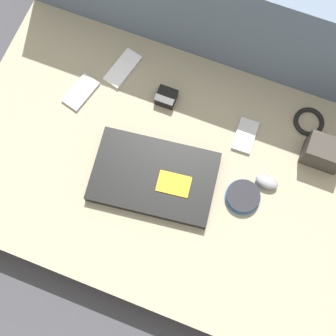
# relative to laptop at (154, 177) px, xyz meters

# --- Properties ---
(ground_plane) EXTENTS (8.00, 8.00, 0.00)m
(ground_plane) POSITION_rel_laptop_xyz_m (0.03, 0.04, -0.12)
(ground_plane) COLOR #38383D
(couch_seat) EXTENTS (1.19, 0.74, 0.11)m
(couch_seat) POSITION_rel_laptop_xyz_m (0.03, 0.04, -0.07)
(couch_seat) COLOR gray
(couch_seat) RESTS_ON ground_plane
(couch_backrest) EXTENTS (1.19, 0.20, 0.45)m
(couch_backrest) POSITION_rel_laptop_xyz_m (0.03, 0.51, 0.10)
(couch_backrest) COLOR slate
(couch_backrest) RESTS_ON ground_plane
(laptop) EXTENTS (0.36, 0.26, 0.03)m
(laptop) POSITION_rel_laptop_xyz_m (0.00, 0.00, 0.00)
(laptop) COLOR black
(laptop) RESTS_ON couch_seat
(computer_mouse) EXTENTS (0.07, 0.04, 0.03)m
(computer_mouse) POSITION_rel_laptop_xyz_m (0.30, 0.10, 0.00)
(computer_mouse) COLOR gray
(computer_mouse) RESTS_ON couch_seat
(speaker_puck) EXTENTS (0.10, 0.10, 0.02)m
(speaker_puck) POSITION_rel_laptop_xyz_m (0.25, 0.03, -0.00)
(speaker_puck) COLOR #1E569E
(speaker_puck) RESTS_ON couch_seat
(phone_silver) EXTENTS (0.08, 0.12, 0.01)m
(phone_silver) POSITION_rel_laptop_xyz_m (-0.30, 0.17, -0.01)
(phone_silver) COLOR #B7B7BC
(phone_silver) RESTS_ON couch_seat
(phone_black) EXTENTS (0.08, 0.14, 0.01)m
(phone_black) POSITION_rel_laptop_xyz_m (-0.21, 0.28, -0.01)
(phone_black) COLOR silver
(phone_black) RESTS_ON couch_seat
(phone_small) EXTENTS (0.06, 0.10, 0.01)m
(phone_small) POSITION_rel_laptop_xyz_m (0.20, 0.21, -0.01)
(phone_small) COLOR #B7B7BC
(phone_small) RESTS_ON couch_seat
(camera_pouch) EXTENTS (0.11, 0.07, 0.09)m
(camera_pouch) POSITION_rel_laptop_xyz_m (0.42, 0.23, 0.03)
(camera_pouch) COLOR #38332D
(camera_pouch) RESTS_ON couch_seat
(charger_brick) EXTENTS (0.06, 0.05, 0.03)m
(charger_brick) POSITION_rel_laptop_xyz_m (-0.06, 0.24, 0.00)
(charger_brick) COLOR black
(charger_brick) RESTS_ON couch_seat
(cable_coil) EXTENTS (0.09, 0.09, 0.01)m
(cable_coil) POSITION_rel_laptop_xyz_m (0.36, 0.32, -0.01)
(cable_coil) COLOR black
(cable_coil) RESTS_ON couch_seat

